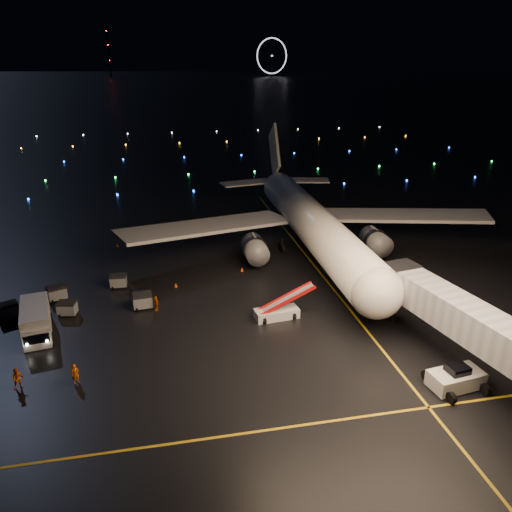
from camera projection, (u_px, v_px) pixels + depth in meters
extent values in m
plane|color=black|center=(163.00, 101.00, 319.23)|extent=(2000.00, 2000.00, 0.00)
cube|color=gold|center=(325.00, 279.00, 61.98)|extent=(0.25, 80.00, 0.02)
cube|color=gold|center=(214.00, 438.00, 36.08)|extent=(60.00, 0.25, 0.02)
cube|color=silver|center=(456.00, 376.00, 41.27)|extent=(4.70, 2.88, 2.11)
cube|color=silver|center=(36.00, 319.00, 49.32)|extent=(4.09, 8.54, 3.02)
imported|color=#FF6405|center=(75.00, 374.00, 41.84)|extent=(0.80, 0.76, 1.84)
imported|color=#FF6405|center=(18.00, 379.00, 41.17)|extent=(1.09, 0.96, 1.90)
imported|color=#FF6405|center=(156.00, 303.00, 54.04)|extent=(0.77, 1.08, 1.70)
cone|color=#F94A0D|center=(242.00, 269.00, 64.23)|extent=(0.46, 0.46, 0.52)
cone|color=#F94A0D|center=(261.00, 253.00, 69.66)|extent=(0.49, 0.49, 0.46)
cone|color=#F94A0D|center=(176.00, 285.00, 59.78)|extent=(0.46, 0.46, 0.48)
cone|color=#F94A0D|center=(117.00, 245.00, 72.61)|extent=(0.56, 0.56, 0.52)
cylinder|color=black|center=(109.00, 53.00, 696.86)|extent=(1.80, 1.80, 64.00)
cube|color=gray|center=(143.00, 301.00, 54.50)|extent=(2.18, 1.63, 1.75)
cube|color=gray|center=(118.00, 281.00, 59.53)|extent=(1.93, 1.38, 1.61)
cube|color=gray|center=(57.00, 293.00, 56.39)|extent=(2.37, 2.05, 1.69)
cube|color=gray|center=(8.00, 311.00, 52.41)|extent=(2.42, 2.13, 1.72)
cube|color=gray|center=(67.00, 308.00, 53.05)|extent=(2.07, 1.63, 1.58)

